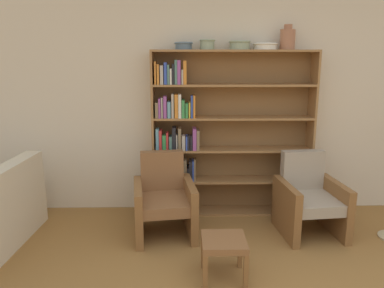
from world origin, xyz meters
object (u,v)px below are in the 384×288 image
bowl_sage (265,46)px  footstool (224,246)px  vase_tall (288,39)px  armchair_leather (164,200)px  bookshelf (216,134)px  armchair_cushioned (309,199)px  bowl_brass (207,44)px  bowl_stoneware (184,45)px  bowl_terracotta (240,45)px

bowl_sage → footstool: bowl_sage is taller
vase_tall → armchair_leather: 2.30m
footstool → bookshelf: bearing=88.3°
armchair_cushioned → armchair_leather: bearing=-5.9°
bookshelf → bowl_brass: bearing=-172.5°
armchair_leather → armchair_cushioned: bearing=172.2°
bowl_brass → bowl_sage: size_ratio=0.64×
bowl_stoneware → armchair_cushioned: bowl_stoneware is taller
bowl_stoneware → footstool: bowl_stoneware is taller
bookshelf → armchair_cushioned: 1.30m
bookshelf → vase_tall: vase_tall is taller
bowl_stoneware → bowl_brass: bearing=0.0°
bowl_stoneware → bowl_terracotta: bowl_terracotta is taller
bookshelf → bowl_brass: size_ratio=10.80×
bowl_terracotta → armchair_leather: (-0.86, -0.56, -1.67)m
bookshelf → armchair_cushioned: size_ratio=2.27×
bowl_sage → armchair_leather: bowl_sage is taller
bowl_sage → bowl_brass: bearing=180.0°
vase_tall → footstool: bearing=-120.0°
bowl_sage → vase_tall: bearing=0.0°
bowl_sage → armchair_cushioned: size_ratio=0.33×
bookshelf → footstool: size_ratio=5.22×
vase_tall → bowl_brass: bearing=180.0°
bowl_stoneware → vase_tall: size_ratio=0.76×
bowl_sage → armchair_leather: 2.09m
bowl_brass → vase_tall: size_ratio=0.66×
footstool → bowl_sage: bearing=67.9°
bookshelf → vase_tall: size_ratio=7.11×
bowl_stoneware → bowl_sage: bowl_stoneware is taller
bowl_brass → bowl_terracotta: bowl_brass is taller
bookshelf → armchair_cushioned: (0.99, -0.57, -0.62)m
bookshelf → armchair_leather: bearing=-136.7°
bookshelf → vase_tall: (0.80, -0.02, 1.12)m
bowl_terracotta → vase_tall: bearing=0.0°
armchair_leather → armchair_cushioned: size_ratio=1.00×
bowl_terracotta → footstool: 2.29m
bowl_sage → footstool: size_ratio=0.75×
bowl_stoneware → bowl_sage: size_ratio=0.75×
bowl_sage → armchair_cushioned: 1.80m
vase_tall → armchair_cushioned: vase_tall is taller
bowl_sage → bowl_stoneware: bearing=-180.0°
bowl_stoneware → bowl_terracotta: bearing=0.0°
bowl_brass → armchair_cushioned: size_ratio=0.21×
footstool → bowl_terracotta: bearing=78.6°
bowl_brass → armchair_cushioned: 2.08m
armchair_leather → armchair_cushioned: (1.59, 0.00, 0.00)m
footstool → bowl_stoneware: bearing=103.3°
bowl_brass → footstool: 2.27m
bowl_brass → bowl_terracotta: bearing=0.0°
bookshelf → bowl_terracotta: 1.08m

